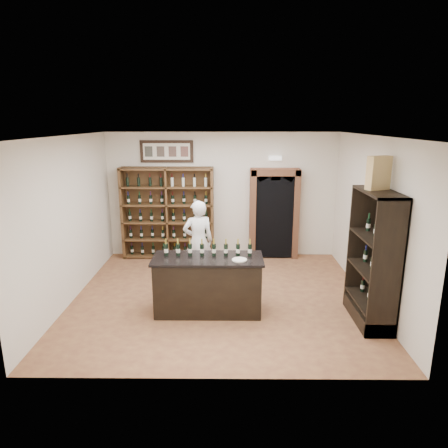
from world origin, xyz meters
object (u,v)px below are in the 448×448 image
Objects in this scene: side_cabinet at (373,278)px; wine_crate at (379,173)px; tasting_counter at (208,285)px; counter_bottle_0 at (166,250)px; shopkeeper at (198,241)px; wine_shelf at (168,213)px.

wine_crate reaches higher than side_cabinet.
counter_bottle_0 is (-0.72, 0.09, 0.61)m from tasting_counter.
wine_crate is at bearing 138.59° from shopkeeper.
tasting_counter is 0.95m from counter_bottle_0.
tasting_counter is 3.34m from wine_crate.
counter_bottle_0 is 3.68m from wine_crate.
wine_crate is (3.79, -3.11, 1.36)m from wine_shelf.
tasting_counter is (1.10, -2.93, -0.61)m from wine_shelf.
wine_shelf is 7.33× the size of counter_bottle_0.
wine_crate is (2.69, -0.18, 1.97)m from tasting_counter.
counter_bottle_0 is at bearing 57.31° from shopkeeper.
wine_shelf is 4.19× the size of wine_crate.
wine_shelf is at bearing 97.62° from counter_bottle_0.
wine_crate is at bearing -3.72° from tasting_counter.
tasting_counter is 1.10× the size of shopkeeper.
side_cabinet is 3.44m from shopkeeper.
side_cabinet is at bearing -6.51° from counter_bottle_0.
wine_shelf is at bearing 119.14° from wine_crate.
counter_bottle_0 is (0.38, -2.84, 0.01)m from wine_shelf.
side_cabinet is at bearing 137.02° from shopkeeper.
wine_shelf and side_cabinet have the same top height.
tasting_counter is 6.27× the size of counter_bottle_0.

